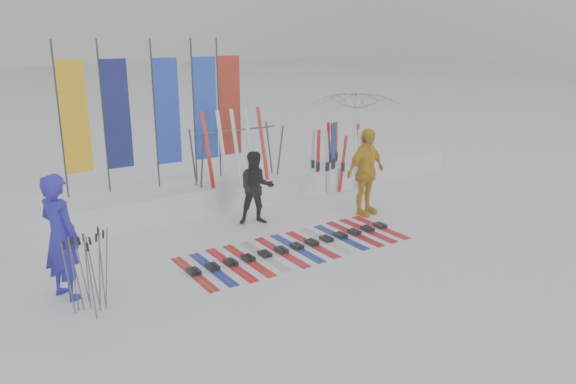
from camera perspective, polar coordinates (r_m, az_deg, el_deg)
ground at (r=9.70m, az=4.25°, el=-8.10°), size 120.00×120.00×0.00m
snow_bank at (r=13.30m, az=-7.84°, el=0.00°), size 14.00×1.60×0.60m
person_blue at (r=9.12m, az=-22.12°, el=-4.24°), size 0.73×0.85×1.97m
person_black at (r=11.77m, az=-3.24°, el=0.41°), size 0.92×0.82×1.56m
person_yellow at (r=12.41m, az=7.90°, el=2.02°), size 1.20×0.64×1.94m
tent_canopy at (r=15.97m, az=7.03°, el=6.09°), size 3.11×3.15×2.40m
ski_row at (r=10.63m, az=0.86°, el=-5.59°), size 4.37×1.70×0.07m
pole_cluster at (r=8.67m, az=-19.62°, el=-7.78°), size 0.67×0.58×1.24m
feather_flags at (r=12.67m, az=-12.86°, el=7.94°), size 4.05×0.32×3.20m
ski_rack at (r=12.92m, az=-5.16°, el=4.56°), size 2.04×0.80×1.23m
upright_skis at (r=14.44m, az=4.75°, el=3.48°), size 1.76×0.88×1.69m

